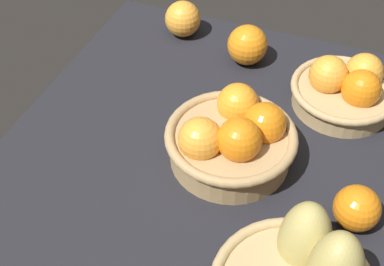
% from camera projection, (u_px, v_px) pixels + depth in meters
% --- Properties ---
extents(market_tray, '(0.84, 0.72, 0.03)m').
position_uv_depth(market_tray, '(206.00, 162.00, 0.92)').
color(market_tray, black).
rests_on(market_tray, ground).
extents(basket_far_left, '(0.20, 0.20, 0.10)m').
position_uv_depth(basket_far_left, '(346.00, 89.00, 0.98)').
color(basket_far_left, tan).
rests_on(basket_far_left, market_tray).
extents(basket_center, '(0.22, 0.22, 0.11)m').
position_uv_depth(basket_center, '(232.00, 138.00, 0.87)').
color(basket_center, tan).
rests_on(basket_center, market_tray).
extents(loose_orange_front_gap, '(0.08, 0.08, 0.08)m').
position_uv_depth(loose_orange_front_gap, '(183.00, 19.00, 1.14)').
color(loose_orange_front_gap, '#F49E33').
rests_on(loose_orange_front_gap, market_tray).
extents(loose_orange_back_gap, '(0.07, 0.07, 0.07)m').
position_uv_depth(loose_orange_back_gap, '(357.00, 208.00, 0.78)').
color(loose_orange_back_gap, orange).
rests_on(loose_orange_back_gap, market_tray).
extents(loose_orange_side_gap, '(0.08, 0.08, 0.08)m').
position_uv_depth(loose_orange_side_gap, '(247.00, 45.00, 1.07)').
color(loose_orange_side_gap, orange).
rests_on(loose_orange_side_gap, market_tray).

